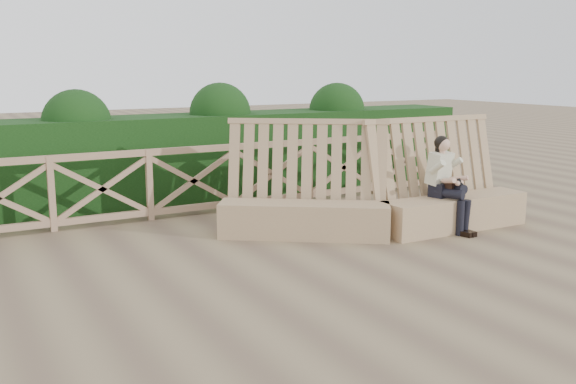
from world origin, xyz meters
TOP-DOWN VIEW (x-y plane):
  - ground at (0.00, 0.00)m, footprint 60.00×60.00m
  - bench at (1.93, 1.20)m, footprint 4.41×2.02m
  - woman at (2.80, 0.80)m, footprint 0.44×0.81m
  - guardrail at (0.00, 3.50)m, footprint 10.10×0.09m
  - hedge at (0.00, 4.70)m, footprint 12.00×1.20m

SIDE VIEW (x-z plane):
  - ground at x=0.00m, z-range 0.00..0.00m
  - bench at x=1.93m, z-range -0.40..1.22m
  - guardrail at x=0.00m, z-range 0.00..1.10m
  - hedge at x=0.00m, z-range 0.00..1.50m
  - woman at x=2.80m, z-range 0.07..1.43m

